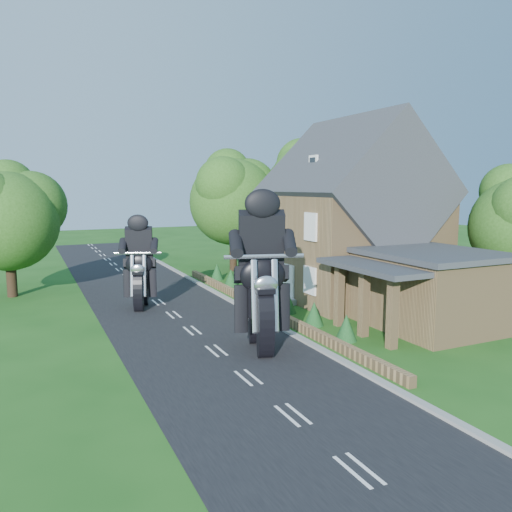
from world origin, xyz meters
name	(u,v)px	position (x,y,z in m)	size (l,w,h in m)	color
ground	(216,351)	(0.00, 0.00, 0.00)	(120.00, 120.00, 0.00)	#1A4A15
road	(216,351)	(0.00, 0.00, 0.01)	(7.00, 80.00, 0.02)	black
kerb	(299,338)	(3.65, 0.00, 0.06)	(0.30, 80.00, 0.12)	gray
garden_wall	(261,307)	(4.30, 5.00, 0.20)	(0.30, 22.00, 0.40)	olive
house	(352,221)	(10.49, 6.00, 4.34)	(9.54, 8.64, 10.24)	olive
annex	(429,288)	(9.87, -0.80, 1.77)	(7.05, 5.94, 3.44)	olive
tree_house_right	(405,203)	(16.65, 8.62, 5.19)	(6.51, 6.00, 8.40)	black
tree_behind_house	(314,187)	(14.18, 16.14, 6.23)	(7.81, 7.20, 10.08)	black
tree_behind_left	(238,194)	(8.16, 17.13, 5.73)	(6.94, 6.40, 9.16)	black
tree_far_road	(15,212)	(-6.86, 14.11, 4.84)	(6.08, 5.60, 7.84)	black
shrub_a	(346,327)	(5.30, -1.00, 0.55)	(0.90, 0.90, 1.10)	#133C19
shrub_b	(314,314)	(5.30, 1.50, 0.55)	(0.90, 0.90, 1.10)	#133C19
shrub_c	(288,302)	(5.30, 4.00, 0.55)	(0.90, 0.90, 1.10)	#133C19
shrub_d	(247,285)	(5.30, 9.00, 0.55)	(0.90, 0.90, 1.10)	#133C19
shrub_e	(231,278)	(5.30, 11.50, 0.55)	(0.90, 0.90, 1.10)	#133C19
shrub_f	(217,272)	(5.30, 14.00, 0.55)	(0.90, 0.90, 1.10)	#133C19
motorcycle_lead	(261,327)	(1.59, -0.70, 0.93)	(0.50, 1.99, 1.85)	black
motorcycle_follow	(141,295)	(-1.16, 7.97, 0.73)	(0.40, 1.57, 1.46)	black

